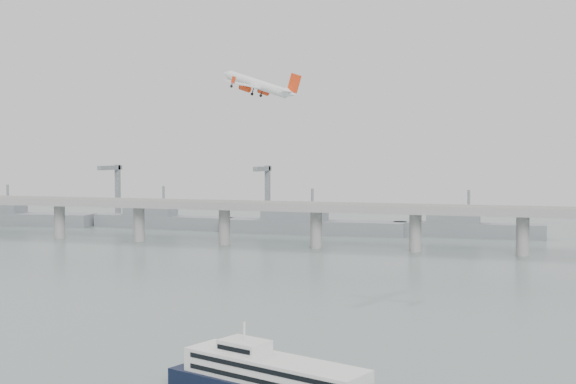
% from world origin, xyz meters
% --- Properties ---
extents(ground, '(900.00, 900.00, 0.00)m').
position_xyz_m(ground, '(0.00, 0.00, 0.00)').
color(ground, slate).
rests_on(ground, ground).
extents(bridge, '(800.00, 22.00, 23.90)m').
position_xyz_m(bridge, '(-1.15, 200.00, 17.65)').
color(bridge, gray).
rests_on(bridge, ground).
extents(distant_fleet, '(453.00, 60.90, 40.00)m').
position_xyz_m(distant_fleet, '(-155.36, 265.08, 6.22)').
color(distant_fleet, slate).
rests_on(distant_fleet, ground).
extents(ferry, '(74.58, 33.45, 14.63)m').
position_xyz_m(ferry, '(24.99, -34.73, 3.97)').
color(ferry, black).
rests_on(ferry, ground).
extents(airliner, '(37.63, 35.10, 14.33)m').
position_xyz_m(airliner, '(-27.54, 106.01, 74.27)').
color(airliner, white).
rests_on(airliner, ground).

